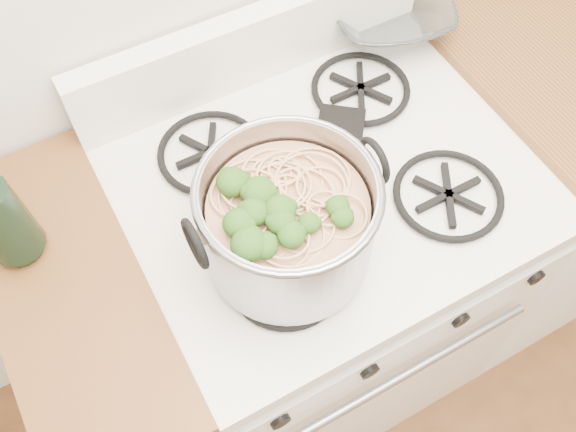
{
  "coord_description": "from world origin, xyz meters",
  "views": [
    {
      "loc": [
        -0.4,
        0.69,
        1.89
      ],
      "look_at": [
        -0.15,
        1.15,
        1.04
      ],
      "focal_mm": 40.0,
      "sensor_mm": 36.0,
      "label": 1
    }
  ],
  "objects_px": {
    "stock_pot": "(288,223)",
    "glass_bowl": "(388,19)",
    "gas_range": "(318,285)",
    "spatula": "(340,126)"
  },
  "relations": [
    {
      "from": "spatula",
      "to": "glass_bowl",
      "type": "xyz_separation_m",
      "value": [
        0.25,
        0.21,
        0.0
      ]
    },
    {
      "from": "gas_range",
      "to": "spatula",
      "type": "distance_m",
      "value": 0.51
    },
    {
      "from": "glass_bowl",
      "to": "spatula",
      "type": "bearing_deg",
      "value": -140.12
    },
    {
      "from": "gas_range",
      "to": "glass_bowl",
      "type": "height_order",
      "value": "glass_bowl"
    },
    {
      "from": "stock_pot",
      "to": "glass_bowl",
      "type": "relative_size",
      "value": 3.05
    },
    {
      "from": "gas_range",
      "to": "glass_bowl",
      "type": "relative_size",
      "value": 8.8
    },
    {
      "from": "spatula",
      "to": "glass_bowl",
      "type": "distance_m",
      "value": 0.32
    },
    {
      "from": "stock_pot",
      "to": "glass_bowl",
      "type": "height_order",
      "value": "stock_pot"
    },
    {
      "from": "stock_pot",
      "to": "spatula",
      "type": "relative_size",
      "value": 1.03
    },
    {
      "from": "spatula",
      "to": "glass_bowl",
      "type": "bearing_deg",
      "value": 78.22
    }
  ]
}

